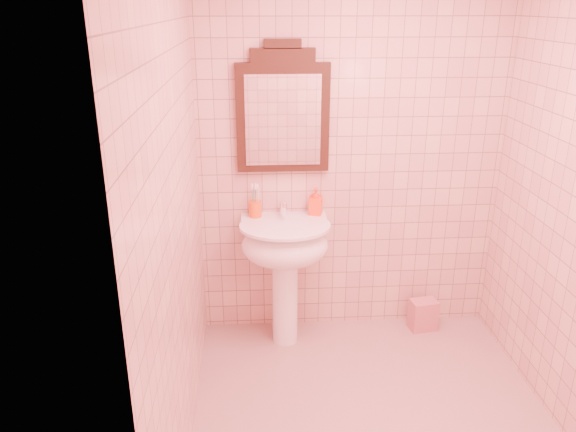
{
  "coord_description": "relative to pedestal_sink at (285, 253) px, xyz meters",
  "views": [
    {
      "loc": [
        -0.64,
        -2.43,
        2.18
      ],
      "look_at": [
        -0.45,
        0.55,
        1.04
      ],
      "focal_mm": 35.0,
      "sensor_mm": 36.0,
      "label": 1
    }
  ],
  "objects": [
    {
      "name": "towel",
      "position": [
        0.99,
        0.09,
        -0.55
      ],
      "size": [
        0.2,
        0.15,
        0.22
      ],
      "primitive_type": "cube",
      "rotation": [
        0.0,
        0.0,
        0.17
      ],
      "color": "#C57574",
      "rests_on": "floor"
    },
    {
      "name": "back_wall",
      "position": [
        0.45,
        0.23,
        0.59
      ],
      "size": [
        2.0,
        0.02,
        2.5
      ],
      "primitive_type": "cube",
      "color": "beige",
      "rests_on": "floor"
    },
    {
      "name": "mirror",
      "position": [
        0.0,
        0.2,
        0.87
      ],
      "size": [
        0.59,
        0.06,
        0.82
      ],
      "color": "black",
      "rests_on": "back_wall"
    },
    {
      "name": "faucet",
      "position": [
        0.0,
        0.14,
        0.26
      ],
      "size": [
        0.04,
        0.16,
        0.11
      ],
      "color": "white",
      "rests_on": "pedestal_sink"
    },
    {
      "name": "soap_dispenser",
      "position": [
        0.21,
        0.17,
        0.29
      ],
      "size": [
        0.1,
        0.1,
        0.18
      ],
      "primitive_type": "imported",
      "rotation": [
        0.0,
        0.0,
        -0.27
      ],
      "color": "#F83D14",
      "rests_on": "pedestal_sink"
    },
    {
      "name": "floor",
      "position": [
        0.45,
        -0.87,
        -0.66
      ],
      "size": [
        2.2,
        2.2,
        0.0
      ],
      "primitive_type": "plane",
      "color": "tan",
      "rests_on": "ground"
    },
    {
      "name": "pedestal_sink",
      "position": [
        0.0,
        0.0,
        0.0
      ],
      "size": [
        0.58,
        0.58,
        0.86
      ],
      "color": "white",
      "rests_on": "floor"
    },
    {
      "name": "toothbrush_cup",
      "position": [
        -0.19,
        0.14,
        0.26
      ],
      "size": [
        0.09,
        0.09,
        0.2
      ],
      "rotation": [
        0.0,
        0.0,
        0.38
      ],
      "color": "#E75113",
      "rests_on": "pedestal_sink"
    }
  ]
}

